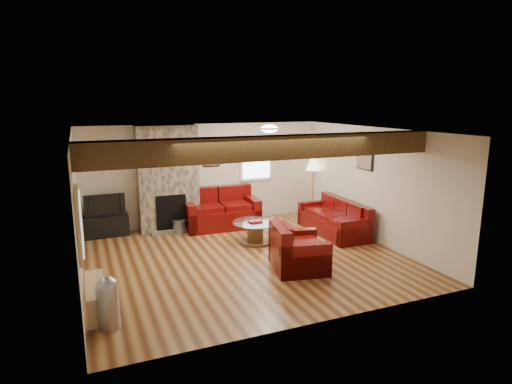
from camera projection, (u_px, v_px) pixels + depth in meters
room at (245, 196)px, 8.21m from camera, size 8.00×8.00×8.00m
oak_beam at (273, 148)px, 6.86m from camera, size 6.00×0.36×0.38m
chimney_breast at (168, 180)px, 10.09m from camera, size 1.40×0.67×2.50m
back_window at (256, 160)px, 11.10m from camera, size 0.90×0.08×1.10m
hatch_window at (79, 223)px, 5.70m from camera, size 0.08×1.00×0.90m
ceiling_dome at (269, 130)px, 9.11m from camera, size 0.40×0.40×0.18m
artwork_back at (212, 156)px, 10.62m from camera, size 0.42×0.06×0.52m
artwork_right at (365, 160)px, 9.49m from camera, size 0.06×0.55×0.42m
sofa_three at (333, 217)px, 9.98m from camera, size 0.90×2.04×0.78m
loveseat at (221, 208)px, 10.46m from camera, size 1.84×1.12×0.95m
armchair_red at (299, 247)px, 7.84m from camera, size 1.12×1.22×0.85m
coffee_table at (255, 233)px, 9.28m from camera, size 0.98×0.98×0.51m
tv_cabinet at (106, 226)px, 9.78m from camera, size 0.99×0.40×0.50m
television at (104, 204)px, 9.68m from camera, size 0.88×0.12×0.51m
floor_lamp at (314, 168)px, 11.19m from camera, size 0.40×0.40×1.55m
pine_bench at (96, 298)px, 6.27m from camera, size 0.27×1.14×0.43m
pedal_bin at (108, 302)px, 5.77m from camera, size 0.37×0.37×0.75m
coal_bucket at (179, 226)px, 10.05m from camera, size 0.33×0.33×0.31m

